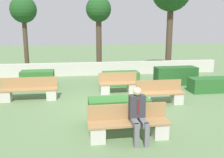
% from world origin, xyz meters
% --- Properties ---
extents(ground_plane, '(60.00, 60.00, 0.00)m').
position_xyz_m(ground_plane, '(0.00, 0.00, 0.00)').
color(ground_plane, '#607F51').
extents(perimeter_wall, '(14.21, 0.30, 0.73)m').
position_xyz_m(perimeter_wall, '(0.00, 5.97, 0.36)').
color(perimeter_wall, beige).
rests_on(perimeter_wall, ground_plane).
extents(bench_front, '(2.02, 0.49, 0.84)m').
position_xyz_m(bench_front, '(-0.05, -2.42, 0.33)').
color(bench_front, '#A37A4C').
rests_on(bench_front, ground_plane).
extents(bench_left_side, '(1.70, 0.48, 0.84)m').
position_xyz_m(bench_left_side, '(1.67, 0.16, 0.31)').
color(bench_left_side, '#A37A4C').
rests_on(bench_left_side, ground_plane).
extents(bench_right_side, '(1.62, 0.48, 0.84)m').
position_xyz_m(bench_right_side, '(0.47, 1.89, 0.31)').
color(bench_right_side, '#A37A4C').
rests_on(bench_right_side, ground_plane).
extents(bench_back, '(2.10, 0.48, 0.84)m').
position_xyz_m(bench_back, '(-3.04, 1.40, 0.33)').
color(bench_back, '#A37A4C').
rests_on(bench_back, ground_plane).
extents(person_seated_man, '(0.38, 0.63, 1.31)m').
position_xyz_m(person_seated_man, '(0.14, -2.56, 0.72)').
color(person_seated_man, slate).
rests_on(person_seated_man, ground_plane).
extents(hedge_block_near_left, '(1.96, 0.74, 0.84)m').
position_xyz_m(hedge_block_near_left, '(3.45, 3.02, 0.42)').
color(hedge_block_near_left, '#235623').
rests_on(hedge_block_near_left, ground_plane).
extents(hedge_block_near_right, '(1.41, 0.78, 0.83)m').
position_xyz_m(hedge_block_near_right, '(-2.93, 3.06, 0.42)').
color(hedge_block_near_right, '#33702D').
rests_on(hedge_block_near_right, ground_plane).
extents(hedge_block_mid_left, '(1.98, 0.74, 0.60)m').
position_xyz_m(hedge_block_mid_left, '(4.47, 1.49, 0.30)').
color(hedge_block_mid_left, '#286028').
rests_on(hedge_block_mid_left, ground_plane).
extents(hedge_block_mid_right, '(1.67, 0.83, 0.62)m').
position_xyz_m(hedge_block_mid_right, '(0.84, 3.33, 0.31)').
color(hedge_block_mid_right, '#33702D').
rests_on(hedge_block_mid_right, ground_plane).
extents(hedge_block_far_left, '(1.72, 0.69, 0.74)m').
position_xyz_m(hedge_block_far_left, '(-0.11, -1.40, 0.37)').
color(hedge_block_far_left, '#33702D').
rests_on(hedge_block_far_left, ground_plane).
extents(tree_leftmost, '(1.48, 1.48, 4.40)m').
position_xyz_m(tree_leftmost, '(-4.05, 7.05, 3.54)').
color(tree_leftmost, '#473828').
rests_on(tree_leftmost, ground_plane).
extents(tree_center_left, '(1.52, 1.52, 4.51)m').
position_xyz_m(tree_center_left, '(0.23, 7.36, 3.55)').
color(tree_center_left, '#473828').
rests_on(tree_center_left, ground_plane).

